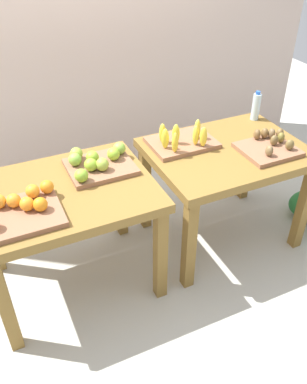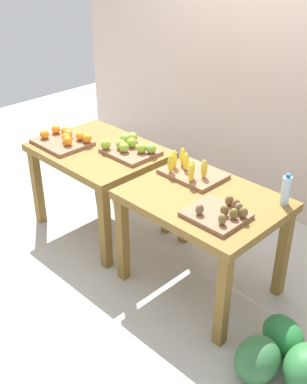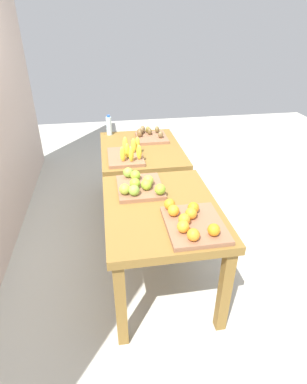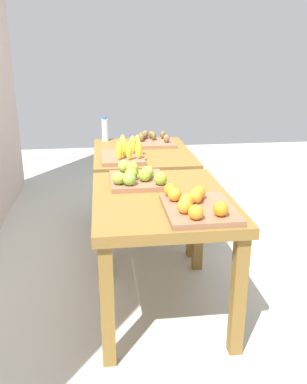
{
  "view_description": "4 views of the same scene",
  "coord_description": "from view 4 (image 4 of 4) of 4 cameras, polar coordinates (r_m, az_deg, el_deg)",
  "views": [
    {
      "loc": [
        -0.9,
        -1.96,
        2.12
      ],
      "look_at": [
        0.01,
        0.01,
        0.56
      ],
      "focal_mm": 38.18,
      "sensor_mm": 36.0,
      "label": 1
    },
    {
      "loc": [
        2.3,
        -2.21,
        2.38
      ],
      "look_at": [
        0.03,
        0.05,
        0.56
      ],
      "focal_mm": 44.92,
      "sensor_mm": 36.0,
      "label": 2
    },
    {
      "loc": [
        -2.36,
        0.35,
        1.92
      ],
      "look_at": [
        -0.01,
        -0.03,
        0.55
      ],
      "focal_mm": 28.94,
      "sensor_mm": 36.0,
      "label": 3
    },
    {
      "loc": [
        -2.82,
        0.34,
        1.58
      ],
      "look_at": [
        -0.04,
        -0.02,
        0.6
      ],
      "focal_mm": 38.9,
      "sensor_mm": 36.0,
      "label": 4
    }
  ],
  "objects": [
    {
      "name": "water_bottle",
      "position": [
        3.87,
        -6.66,
        8.47
      ],
      "size": [
        0.06,
        0.06,
        0.22
      ],
      "color": "silver",
      "rests_on": "display_table_right"
    },
    {
      "name": "ground_plane",
      "position": [
        3.25,
        -0.43,
        -9.85
      ],
      "size": [
        8.0,
        8.0,
        0.0
      ],
      "primitive_type": "plane",
      "color": "#B6B4A8"
    },
    {
      "name": "display_table_right",
      "position": [
        3.52,
        -1.55,
        3.9
      ],
      "size": [
        1.04,
        0.8,
        0.76
      ],
      "color": "brown",
      "rests_on": "ground_plane"
    },
    {
      "name": "watermelon_pile",
      "position": [
        4.52,
        0.64,
        0.52
      ],
      "size": [
        0.59,
        0.62,
        0.26
      ],
      "color": "#2E723A",
      "rests_on": "ground_plane"
    },
    {
      "name": "display_table_left",
      "position": [
        2.46,
        1.09,
        -2.96
      ],
      "size": [
        1.04,
        0.8,
        0.76
      ],
      "color": "brown",
      "rests_on": "ground_plane"
    },
    {
      "name": "banana_crate",
      "position": [
        3.21,
        -3.98,
        5.23
      ],
      "size": [
        0.44,
        0.32,
        0.17
      ],
      "color": "#8E5F44",
      "rests_on": "display_table_right"
    },
    {
      "name": "apple_bin",
      "position": [
        2.63,
        -2.34,
        2.06
      ],
      "size": [
        0.42,
        0.35,
        0.11
      ],
      "color": "#8E5F44",
      "rests_on": "display_table_left"
    },
    {
      "name": "orange_bin",
      "position": [
        2.18,
        5.77,
        -1.83
      ],
      "size": [
        0.45,
        0.36,
        0.11
      ],
      "color": "#8E5F44",
      "rests_on": "display_table_left"
    },
    {
      "name": "kiwi_bin",
      "position": [
        3.73,
        0.09,
        7.04
      ],
      "size": [
        0.37,
        0.33,
        0.1
      ],
      "color": "#8E5F44",
      "rests_on": "display_table_right"
    }
  ]
}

